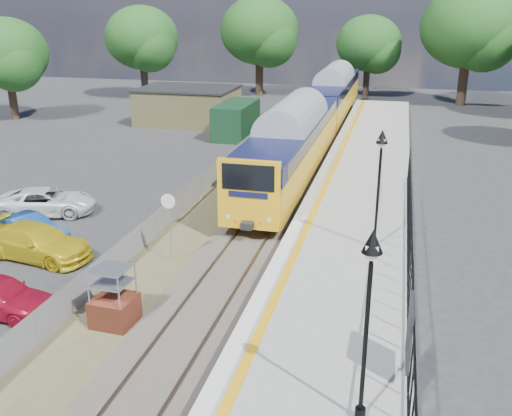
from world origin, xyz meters
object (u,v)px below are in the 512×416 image
(victorian_lamp_south, at_px, (370,284))
(brick_plinth, at_px, (114,298))
(car_white, at_px, (46,202))
(speed_sign, at_px, (169,216))
(train, at_px, (318,111))
(car_blue, at_px, (30,230))
(victorian_lamp_north, at_px, (380,162))
(car_yellow, at_px, (37,242))

(victorian_lamp_south, relative_size, brick_plinth, 2.27)
(victorian_lamp_south, relative_size, car_white, 0.97)
(speed_sign, distance_m, car_white, 9.12)
(train, height_order, car_blue, train)
(car_blue, bearing_deg, victorian_lamp_north, -69.47)
(train, bearing_deg, car_blue, -112.12)
(victorian_lamp_north, relative_size, speed_sign, 1.57)
(brick_plinth, bearing_deg, car_yellow, 144.08)
(brick_plinth, bearing_deg, victorian_lamp_south, -24.90)
(speed_sign, distance_m, car_blue, 6.83)
(car_white, bearing_deg, train, -47.17)
(victorian_lamp_south, distance_m, car_blue, 17.56)
(victorian_lamp_south, relative_size, car_yellow, 0.97)
(victorian_lamp_north, bearing_deg, car_white, 171.63)
(car_yellow, bearing_deg, car_blue, 52.19)
(car_yellow, height_order, car_white, car_yellow)
(car_yellow, bearing_deg, brick_plinth, -117.65)
(car_blue, distance_m, car_yellow, 1.70)
(brick_plinth, height_order, speed_sign, speed_sign)
(speed_sign, height_order, car_blue, speed_sign)
(victorian_lamp_south, distance_m, speed_sign, 11.87)
(train, xyz_separation_m, car_blue, (-9.17, -22.57, -1.72))
(victorian_lamp_north, relative_size, brick_plinth, 2.27)
(victorian_lamp_south, bearing_deg, brick_plinth, 155.10)
(victorian_lamp_north, height_order, train, victorian_lamp_north)
(victorian_lamp_south, xyz_separation_m, car_blue, (-14.67, 8.92, -3.67))
(brick_plinth, relative_size, car_blue, 0.54)
(car_blue, bearing_deg, victorian_lamp_south, -105.04)
(speed_sign, xyz_separation_m, car_blue, (-6.67, 0.45, -1.39))
(train, relative_size, car_blue, 10.79)
(car_blue, bearing_deg, car_yellow, -119.83)
(victorian_lamp_south, xyz_separation_m, train, (-5.50, 31.49, -1.96))
(train, height_order, speed_sign, train)
(train, relative_size, brick_plinth, 20.13)
(victorian_lamp_south, relative_size, victorian_lamp_north, 1.00)
(speed_sign, height_order, car_yellow, speed_sign)
(victorian_lamp_north, distance_m, speed_sign, 8.27)
(victorian_lamp_south, bearing_deg, car_blue, 148.71)
(victorian_lamp_south, height_order, speed_sign, victorian_lamp_south)
(car_white, bearing_deg, speed_sign, -133.61)
(victorian_lamp_north, xyz_separation_m, car_white, (-15.94, 2.35, -3.64))
(car_blue, distance_m, car_white, 3.73)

